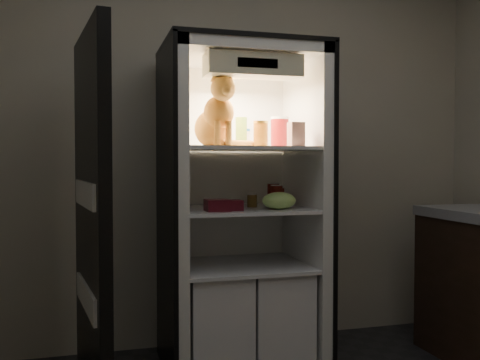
# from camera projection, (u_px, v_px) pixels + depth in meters

# --- Properties ---
(room_shell) EXTENTS (3.60, 3.60, 3.60)m
(room_shell) POSITION_uv_depth(u_px,v_px,m) (349.00, 39.00, 1.80)
(room_shell) COLOR white
(room_shell) RESTS_ON floor
(refrigerator) EXTENTS (0.90, 0.72, 1.88)m
(refrigerator) POSITION_uv_depth(u_px,v_px,m) (239.00, 232.00, 3.16)
(refrigerator) COLOR white
(refrigerator) RESTS_ON floor
(fridge_door) EXTENTS (0.17, 0.87, 1.85)m
(fridge_door) POSITION_uv_depth(u_px,v_px,m) (91.00, 221.00, 2.64)
(fridge_door) COLOR black
(fridge_door) RESTS_ON floor
(tabby_cat) EXTENTS (0.35, 0.39, 0.41)m
(tabby_cat) POSITION_uv_depth(u_px,v_px,m) (216.00, 119.00, 2.97)
(tabby_cat) COLOR orange
(tabby_cat) RESTS_ON refrigerator
(parmesan_shaker) EXTENTS (0.07, 0.07, 0.18)m
(parmesan_shaker) POSITION_uv_depth(u_px,v_px,m) (241.00, 132.00, 3.16)
(parmesan_shaker) COLOR #238329
(parmesan_shaker) RESTS_ON refrigerator
(mayo_tub) EXTENTS (0.08, 0.08, 0.11)m
(mayo_tub) POSITION_uv_depth(u_px,v_px,m) (243.00, 138.00, 3.24)
(mayo_tub) COLOR white
(mayo_tub) RESTS_ON refrigerator
(salsa_jar) EXTENTS (0.08, 0.08, 0.15)m
(salsa_jar) POSITION_uv_depth(u_px,v_px,m) (261.00, 134.00, 3.06)
(salsa_jar) COLOR maroon
(salsa_jar) RESTS_ON refrigerator
(pepper_jar) EXTENTS (0.11, 0.11, 0.19)m
(pepper_jar) POSITION_uv_depth(u_px,v_px,m) (280.00, 132.00, 3.24)
(pepper_jar) COLOR maroon
(pepper_jar) RESTS_ON refrigerator
(cream_carton) EXTENTS (0.08, 0.08, 0.13)m
(cream_carton) POSITION_uv_depth(u_px,v_px,m) (296.00, 134.00, 2.96)
(cream_carton) COLOR silver
(cream_carton) RESTS_ON refrigerator
(soda_can_a) EXTENTS (0.07, 0.07, 0.14)m
(soda_can_a) POSITION_uv_depth(u_px,v_px,m) (273.00, 194.00, 3.22)
(soda_can_a) COLOR black
(soda_can_a) RESTS_ON refrigerator
(soda_can_b) EXTENTS (0.06, 0.06, 0.11)m
(soda_can_b) POSITION_uv_depth(u_px,v_px,m) (279.00, 197.00, 3.20)
(soda_can_b) COLOR black
(soda_can_b) RESTS_ON refrigerator
(soda_can_c) EXTENTS (0.07, 0.07, 0.13)m
(soda_can_c) POSITION_uv_depth(u_px,v_px,m) (277.00, 196.00, 3.11)
(soda_can_c) COLOR black
(soda_can_c) RESTS_ON refrigerator
(condiment_jar) EXTENTS (0.06, 0.06, 0.08)m
(condiment_jar) POSITION_uv_depth(u_px,v_px,m) (252.00, 200.00, 3.13)
(condiment_jar) COLOR brown
(condiment_jar) RESTS_ON refrigerator
(grape_bag) EXTENTS (0.19, 0.14, 0.10)m
(grape_bag) POSITION_uv_depth(u_px,v_px,m) (279.00, 201.00, 2.98)
(grape_bag) COLOR #85B152
(grape_bag) RESTS_ON refrigerator
(berry_box_left) EXTENTS (0.13, 0.13, 0.06)m
(berry_box_left) POSITION_uv_depth(u_px,v_px,m) (217.00, 205.00, 2.87)
(berry_box_left) COLOR #4E0D12
(berry_box_left) RESTS_ON refrigerator
(berry_box_right) EXTENTS (0.11, 0.11, 0.06)m
(berry_box_right) POSITION_uv_depth(u_px,v_px,m) (231.00, 205.00, 2.91)
(berry_box_right) COLOR #4E0D12
(berry_box_right) RESTS_ON refrigerator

